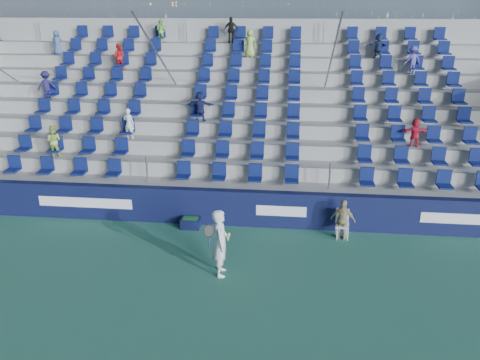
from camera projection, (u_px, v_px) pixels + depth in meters
The scene contains 7 objects.
ground at pixel (222, 276), 12.46m from camera, with size 70.00×70.00×0.00m, color #2F6F56.
sponsor_wall at pixel (235, 208), 15.18m from camera, with size 24.00×0.32×1.20m.
grandstand at pixel (249, 124), 19.37m from camera, with size 24.00×8.17×6.63m.
tennis_player at pixel (220, 243), 12.25m from camera, with size 0.69×0.73×1.87m.
line_judge_chair at pixel (342, 221), 14.40m from camera, with size 0.45×0.46×0.91m.
line_judge at pixel (343, 220), 14.22m from camera, with size 0.75×0.31×1.28m, color tan.
ball_bin at pixel (191, 222), 15.09m from camera, with size 0.62×0.42×0.35m.
Camera 1 is at (1.62, -10.64, 6.80)m, focal length 35.00 mm.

